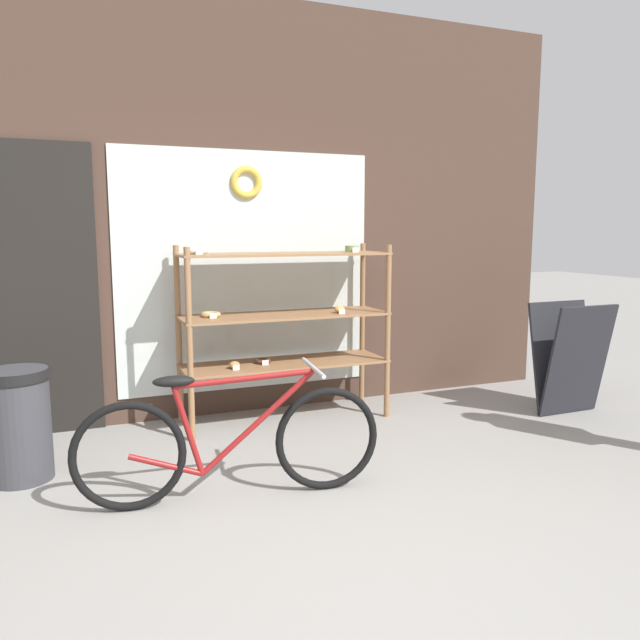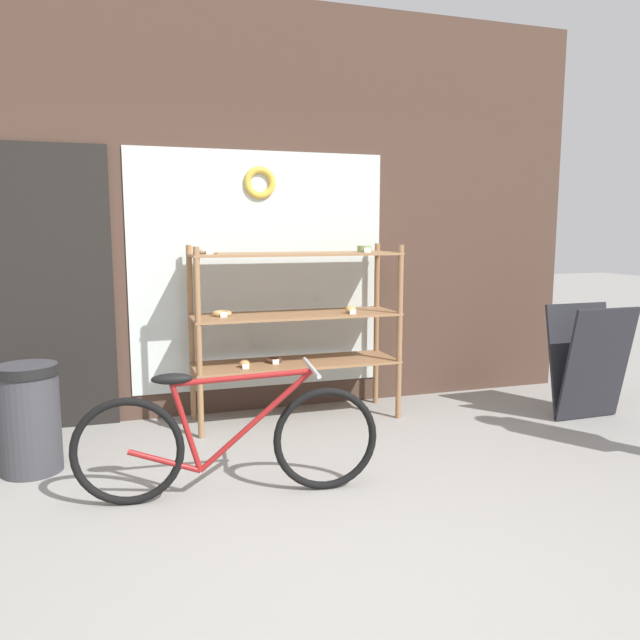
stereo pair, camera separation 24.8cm
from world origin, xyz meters
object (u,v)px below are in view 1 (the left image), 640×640
bicycle (230,442)px  sandwich_board (570,358)px  display_case (283,314)px  trash_bin (18,420)px

bicycle → sandwich_board: 3.01m
display_case → trash_bin: size_ratio=2.37×
bicycle → trash_bin: bearing=152.7°
display_case → trash_bin: 1.97m
sandwich_board → display_case: bearing=161.6°
display_case → bicycle: display_case is taller
bicycle → sandwich_board: size_ratio=1.88×
sandwich_board → trash_bin: sandwich_board is taller
trash_bin → bicycle: bearing=-34.3°
display_case → trash_bin: (-1.84, -0.54, -0.47)m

